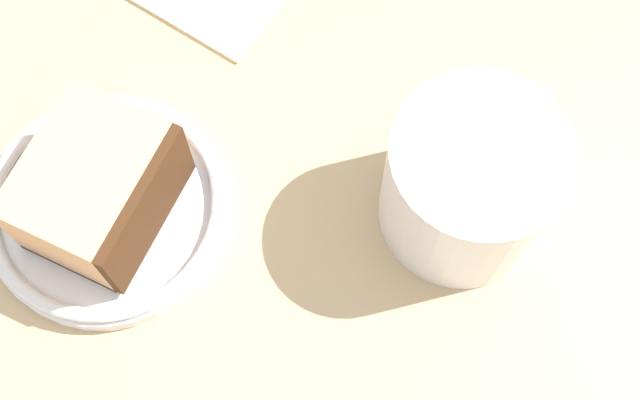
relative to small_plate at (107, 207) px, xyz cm
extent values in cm
cube|color=tan|center=(11.95, 5.12, -2.21)|extent=(147.15, 147.15, 2.38)
cylinder|color=white|center=(0.00, 0.00, -0.43)|extent=(14.40, 14.40, 1.18)
torus|color=white|center=(0.00, 0.00, 0.60)|extent=(14.13, 14.13, 0.88)
cube|color=#472814|center=(0.00, 0.00, 0.46)|extent=(9.43, 10.48, 0.60)
cube|color=#EAB27F|center=(0.00, 0.00, 3.57)|extent=(9.43, 10.48, 5.62)
cube|color=#472814|center=(3.08, 1.52, 3.57)|extent=(4.34, 7.97, 5.62)
cylinder|color=white|center=(12.84, 16.47, 3.47)|extent=(9.70, 9.70, 8.98)
cylinder|color=brown|center=(12.84, 16.47, 5.87)|extent=(8.54, 8.54, 0.40)
torus|color=white|center=(12.02, 21.25, 3.47)|extent=(1.81, 5.04, 4.94)
camera|label=1|loc=(22.10, -1.48, 51.03)|focal=51.72mm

